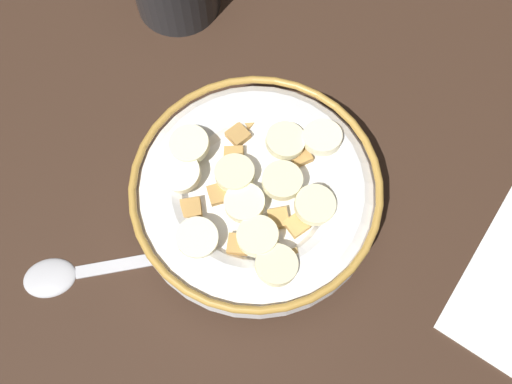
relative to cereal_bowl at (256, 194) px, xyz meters
The scene contains 3 objects.
ground_plane 3.57cm from the cereal_bowl, ahead, with size 126.21×126.21×2.00cm, color #332116.
cereal_bowl is the anchor object (origin of this frame).
spoon 14.84cm from the cereal_bowl, 144.27° to the left, with size 12.79×13.73×0.80cm.
Camera 1 is at (-13.04, -8.15, 42.91)cm, focal length 39.08 mm.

